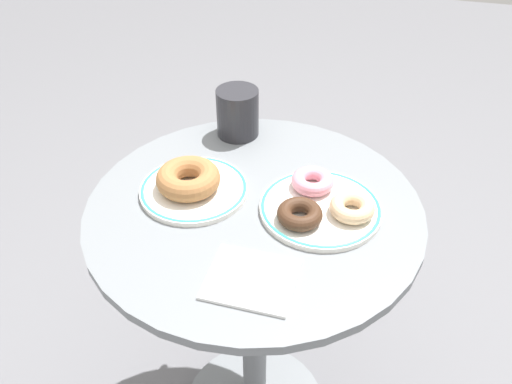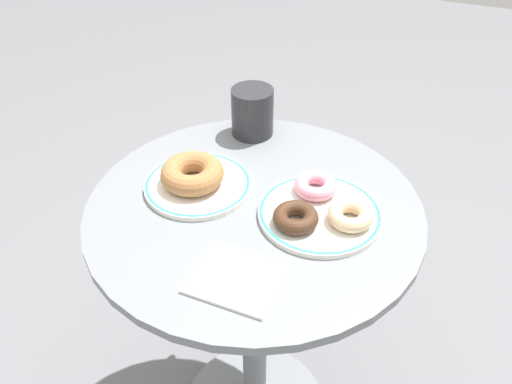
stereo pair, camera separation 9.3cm
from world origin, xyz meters
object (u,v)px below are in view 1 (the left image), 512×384
Objects in this scene: donut_pink_frosted at (313,181)px; donut_glazed at (352,207)px; cafe_table at (254,296)px; paper_napkin at (251,279)px; donut_chocolate at (300,214)px; donut_cinnamon at (188,178)px; plate_left at (194,189)px; coffee_mug at (238,111)px; plate_right at (320,208)px.

donut_glazed is at bearing -35.74° from donut_pink_frosted.
cafe_table is at bearing -145.56° from donut_pink_frosted.
paper_napkin is (0.04, -0.18, 0.25)m from cafe_table.
donut_cinnamon is at bearing 170.12° from donut_chocolate.
donut_glazed is at bearing 0.47° from donut_cinnamon.
cafe_table is 0.28m from plate_left.
paper_napkin is at bearing -71.02° from coffee_mug.
donut_cinnamon is 1.51× the size of donut_glazed.
donut_cinnamon is (-0.24, -0.01, 0.03)m from plate_right.
donut_glazed is 0.10m from donut_pink_frosted.
donut_cinnamon is at bearing -164.91° from donut_pink_frosted.
plate_left and plate_right have the same top height.
donut_cinnamon is at bearing 177.66° from cafe_table.
donut_chocolate is (0.21, -0.04, -0.01)m from donut_cinnamon.
donut_chocolate reaches higher than cafe_table.
plate_right is 2.77× the size of donut_chocolate.
donut_glazed reaches higher than plate_left.
donut_cinnamon reaches higher than plate_right.
plate_right is at bearing 172.67° from donut_glazed.
cafe_table is at bearing -177.48° from donut_glazed.
paper_napkin is (0.16, -0.19, -0.00)m from plate_left.
plate_left is at bearing -95.49° from coffee_mug.
donut_chocolate is at bearing -54.67° from coffee_mug.
paper_napkin is 1.00× the size of coffee_mug.
paper_napkin is at bearing -101.93° from donut_pink_frosted.
donut_glazed is 0.58× the size of coffee_mug.
cafe_table is 0.31m from donut_cinnamon.
plate_left is at bearing 130.97° from paper_napkin.
plate_left is at bearing 175.85° from cafe_table.
cafe_table is 3.48× the size of plate_left.
donut_pink_frosted is at bearing 144.26° from donut_glazed.
plate_right is at bearing 2.23° from donut_cinnamon.
donut_cinnamon is at bearing -156.60° from plate_left.
donut_pink_frosted is at bearing 14.76° from plate_left.
coffee_mug reaches higher than donut_pink_frosted.
coffee_mug is (-0.19, 0.26, 0.03)m from donut_chocolate.
cafe_table is 5.19× the size of paper_napkin.
donut_cinnamon is 1.51× the size of donut_pink_frosted.
plate_right is 0.31m from coffee_mug.
donut_chocolate is at bearing 72.42° from paper_napkin.
cafe_table is 0.29m from donut_chocolate.
donut_cinnamon reaches higher than cafe_table.
coffee_mug reaches higher than paper_napkin.
donut_pink_frosted is (-0.08, 0.06, 0.00)m from donut_glazed.
donut_glazed and donut_chocolate have the same top height.
donut_pink_frosted is 0.58× the size of coffee_mug.
paper_napkin is at bearing -107.58° from donut_chocolate.
plate_right is at bearing -45.01° from coffee_mug.
cafe_table is 5.92× the size of donut_cinnamon.
plate_left is 1.70× the size of donut_cinnamon.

